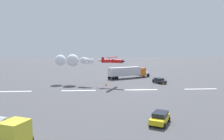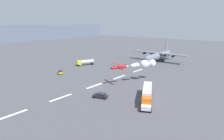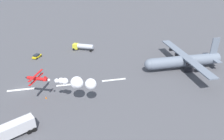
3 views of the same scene
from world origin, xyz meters
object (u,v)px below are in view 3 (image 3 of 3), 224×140
(cargo_transport_plane, at_px, (182,61))
(fuel_tanker_truck, at_px, (83,46))
(airport_staff_sedan, at_px, (37,56))
(traffic_cone_far, at_px, (46,97))
(semi_truck_orange, at_px, (1,135))
(stunt_biplane_red, at_px, (76,83))

(cargo_transport_plane, height_order, fuel_tanker_truck, cargo_transport_plane)
(cargo_transport_plane, height_order, airport_staff_sedan, cargo_transport_plane)
(cargo_transport_plane, xyz_separation_m, fuel_tanker_truck, (-33.33, 25.75, -1.64))
(traffic_cone_far, bearing_deg, airport_staff_sedan, 100.46)
(semi_truck_orange, height_order, traffic_cone_far, semi_truck_orange)
(stunt_biplane_red, bearing_deg, traffic_cone_far, 155.80)
(cargo_transport_plane, relative_size, airport_staff_sedan, 7.48)
(airport_staff_sedan, bearing_deg, stunt_biplane_red, -67.03)
(traffic_cone_far, bearing_deg, semi_truck_orange, -118.20)
(semi_truck_orange, xyz_separation_m, fuel_tanker_truck, (21.63, 49.77, -0.39))
(semi_truck_orange, relative_size, traffic_cone_far, 19.92)
(fuel_tanker_truck, xyz_separation_m, traffic_cone_far, (-13.56, -34.71, -1.37))
(stunt_biplane_red, bearing_deg, semi_truck_orange, -147.03)
(stunt_biplane_red, relative_size, airport_staff_sedan, 4.31)
(semi_truck_orange, distance_m, airport_staff_sedan, 45.39)
(stunt_biplane_red, xyz_separation_m, fuel_tanker_truck, (4.62, 38.73, -4.85))
(cargo_transport_plane, xyz_separation_m, stunt_biplane_red, (-37.95, -12.98, 3.21))
(stunt_biplane_red, xyz_separation_m, traffic_cone_far, (-8.94, 4.02, -6.22))
(traffic_cone_far, bearing_deg, fuel_tanker_truck, 68.66)
(semi_truck_orange, bearing_deg, traffic_cone_far, 61.80)
(fuel_tanker_truck, bearing_deg, traffic_cone_far, -111.34)
(cargo_transport_plane, xyz_separation_m, semi_truck_orange, (-54.96, -24.02, -1.24))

